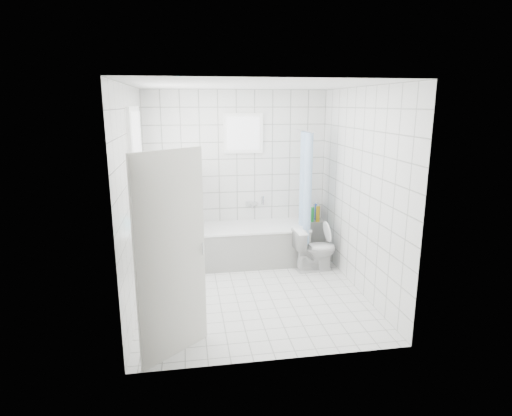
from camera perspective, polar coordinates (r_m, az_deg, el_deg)
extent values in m
plane|color=white|center=(5.65, -0.54, -11.29)|extent=(3.00, 3.00, 0.00)
plane|color=white|center=(5.12, -0.60, 16.09)|extent=(3.00, 3.00, 0.00)
cube|color=white|center=(6.69, -2.55, 4.35)|extent=(2.80, 0.02, 2.60)
cube|color=white|center=(3.80, 2.91, -2.94)|extent=(2.80, 0.02, 2.60)
cube|color=white|center=(5.21, -15.97, 1.13)|extent=(0.02, 3.00, 2.60)
cube|color=white|center=(5.62, 13.70, 2.15)|extent=(0.02, 3.00, 2.60)
cube|color=white|center=(5.45, -15.36, 4.91)|extent=(0.01, 0.90, 1.40)
cube|color=white|center=(6.59, -1.68, 9.90)|extent=(0.50, 0.01, 0.50)
cube|color=white|center=(5.60, -14.43, -2.57)|extent=(0.18, 1.02, 0.08)
cube|color=silver|center=(4.09, -11.18, -6.42)|extent=(0.63, 0.55, 2.00)
cube|color=white|center=(6.60, -1.05, -4.97)|extent=(1.77, 0.75, 0.55)
cube|color=white|center=(6.51, -1.06, -2.55)|extent=(1.79, 0.77, 0.03)
cube|color=white|center=(6.35, -9.60, -1.43)|extent=(0.15, 0.85, 1.50)
cube|color=white|center=(7.06, 7.52, -3.80)|extent=(0.40, 0.24, 0.55)
imported|color=white|center=(6.34, 7.82, -5.47)|extent=(0.65, 0.41, 0.64)
cylinder|color=silver|center=(6.41, 6.43, 10.17)|extent=(0.02, 0.80, 0.02)
cube|color=silver|center=(6.77, -0.65, 0.59)|extent=(0.18, 0.06, 0.06)
imported|color=white|center=(5.65, -14.36, -0.52)|extent=(0.15, 0.15, 0.28)
imported|color=#B0589F|center=(5.82, -14.20, -0.49)|extent=(0.12, 0.12, 0.20)
imported|color=white|center=(5.54, -14.42, -1.29)|extent=(0.16, 0.16, 0.19)
imported|color=#2EB1D2|center=(5.39, -14.56, -1.63)|extent=(0.09, 0.10, 0.21)
cylinder|color=#1648B2|center=(7.00, 8.08, -0.51)|extent=(0.06, 0.06, 0.27)
cylinder|color=green|center=(6.88, 7.48, -0.84)|extent=(0.06, 0.06, 0.24)
cylinder|color=gold|center=(6.89, 8.24, -0.77)|extent=(0.06, 0.06, 0.26)
cylinder|color=red|center=(6.97, 7.22, -0.85)|extent=(0.06, 0.06, 0.20)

